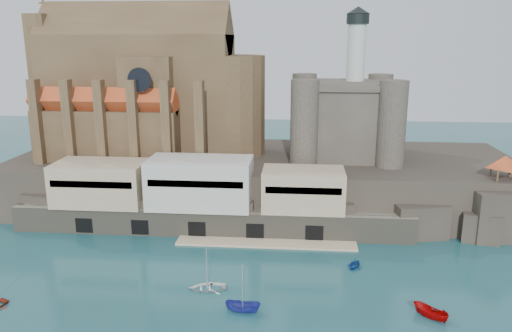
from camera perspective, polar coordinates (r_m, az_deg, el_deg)
The scene contains 11 objects.
ground at distance 68.36m, azimuth -1.63°, elevation -14.77°, with size 300.00×300.00×0.00m, color #17474E.
promontory at distance 102.90m, azimuth 0.77°, elevation -1.62°, with size 100.00×36.00×10.00m.
quay at distance 88.44m, azimuth -6.51°, elevation -3.64°, with size 70.00×12.00×13.05m.
church at distance 106.43m, azimuth -12.19°, elevation 8.05°, with size 47.00×25.93×30.51m.
castle_keep at distance 101.86m, azimuth 10.08°, elevation 5.71°, with size 21.20×21.20×29.30m.
rock_outcrop at distance 96.54m, azimuth 26.03°, elevation -4.78°, with size 14.50×10.50×8.70m.
pavilion at distance 94.41m, azimuth 26.58°, elevation 0.26°, with size 6.40×6.40×5.40m.
boat_2 at distance 65.28m, azimuth -1.52°, elevation -16.28°, with size 1.72×1.76×4.57m, color navy.
boat_5 at distance 67.56m, azimuth 19.25°, elevation -16.02°, with size 1.71×1.76×4.55m, color #A20304.
boat_6 at distance 70.69m, azimuth -5.58°, elevation -13.79°, with size 3.71×1.07×5.19m, color white.
boat_7 at distance 77.65m, azimuth 11.18°, elevation -11.30°, with size 2.76×1.69×3.20m, color navy.
Camera 1 is at (7.10, -59.27, 33.30)m, focal length 35.00 mm.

